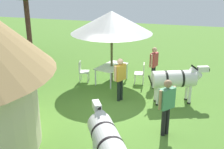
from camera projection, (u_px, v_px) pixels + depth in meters
The scene contains 10 objects.
ground_plane at pixel (112, 111), 9.86m from camera, with size 36.00×36.00×0.00m, color #4D7C2B.
shade_umbrella at pixel (112, 22), 11.56m from camera, with size 3.42×3.42×3.10m.
patio_dining_table at pixel (112, 68), 12.25m from camera, with size 1.70×1.26×0.74m.
patio_chair_near_lawn at pixel (141, 72), 12.13m from camera, with size 0.49×0.48×0.90m.
patio_chair_west_end at pixel (82, 70), 12.35m from camera, with size 0.52×0.51×0.90m.
guest_beside_umbrella at pixel (154, 62), 11.85m from camera, with size 0.57×0.32×1.65m.
guest_behind_table at pixel (120, 76), 10.33m from camera, with size 0.53×0.39×1.65m.
standing_watcher at pixel (167, 102), 8.07m from camera, with size 0.50×0.47×1.75m.
zebra_nearest_camera at pixel (107, 140), 6.42m from camera, with size 2.08×1.45×1.51m.
zebra_by_umbrella at pixel (175, 79), 10.18m from camera, with size 1.14×2.13×1.46m.
Camera 1 is at (-8.49, -2.38, 4.58)m, focal length 44.98 mm.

